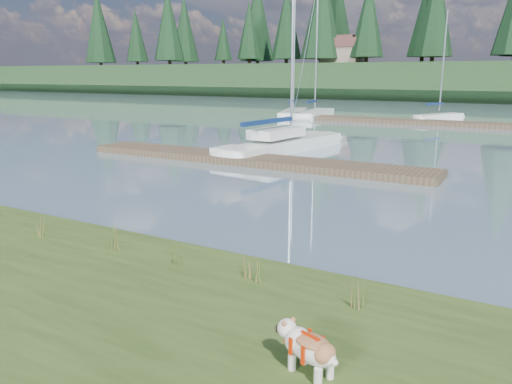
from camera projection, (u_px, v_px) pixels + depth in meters
The scene contains 21 objects.
ground at pixel (435, 125), 37.35m from camera, with size 200.00×200.00×0.00m, color #7F9AAB.
ridge at pixel (491, 82), 73.19m from camera, with size 200.00×20.00×5.00m, color #1C3419.
bulldog at pixel (309, 347), 5.73m from camera, with size 0.91×0.55×0.53m.
sailboat_main at pixel (290, 141), 25.21m from camera, with size 3.18×9.90×13.91m.
dock_near at pixel (248, 159), 21.45m from camera, with size 16.00×2.00×0.30m, color #4C3D2C.
dock_far at pixel (464, 124), 36.36m from camera, with size 26.00×2.20×0.30m, color #4C3D2C.
sailboat_bg_0 at pixel (294, 112), 45.05m from camera, with size 3.96×8.28×11.83m.
sailboat_bg_1 at pixel (317, 113), 44.52m from camera, with size 2.64×8.46×12.38m.
sailboat_bg_2 at pixel (443, 117), 40.44m from camera, with size 3.56×5.44×8.64m.
weed_0 at pixel (113, 236), 9.78m from camera, with size 0.17×0.14×0.68m.
weed_1 at pixel (176, 255), 9.07m from camera, with size 0.17×0.14×0.42m.
weed_2 at pixel (257, 268), 8.27m from camera, with size 0.17×0.14×0.59m.
weed_3 at pixel (39, 226), 10.57m from camera, with size 0.17×0.14×0.57m.
weed_4 at pixel (246, 267), 8.49m from camera, with size 0.17×0.14×0.44m.
weed_5 at pixel (357, 291), 7.37m from camera, with size 0.17×0.14×0.64m.
mud_lip at pixel (158, 251), 10.57m from camera, with size 60.00×0.50×0.14m, color #33281C.
conifer_0 at pixel (168, 24), 92.08m from camera, with size 5.72×5.72×14.15m.
conifer_1 at pixel (249, 30), 88.61m from camera, with size 4.40×4.40×11.30m.
conifer_2 at pixel (322, 10), 78.36m from camera, with size 6.60×6.60×16.05m.
conifer_3 at pixel (425, 19), 74.99m from camera, with size 4.84×4.84×12.25m.
house_0 at pixel (343, 51), 80.07m from camera, with size 6.30×5.30×4.65m.
Camera 1 is at (6.73, -9.28, 3.75)m, focal length 35.00 mm.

